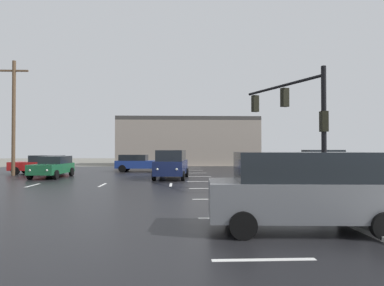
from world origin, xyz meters
TOP-DOWN VIEW (x-y plane):
  - ground_plane at (0.00, 0.00)m, footprint 120.00×120.00m
  - road_asphalt at (0.00, 0.00)m, footprint 44.00×44.00m
  - snow_strip_curbside at (5.00, -4.00)m, footprint 4.00×1.60m
  - lane_markings at (1.20, -1.38)m, footprint 36.15×36.15m
  - traffic_signal_mast at (4.18, -4.07)m, footprint 2.32×5.69m
  - fire_hydrant at (6.25, -6.90)m, footprint 0.48×0.26m
  - strip_building_background at (-0.13, 26.69)m, footprint 18.28×8.00m
  - suv_white at (11.68, 10.50)m, footprint 4.94×2.44m
  - sedan_red at (-13.04, 9.18)m, footprint 4.57×2.08m
  - sedan_blue at (-5.16, 11.97)m, footprint 4.65×2.33m
  - suv_grey at (1.59, -11.66)m, footprint 4.94×2.44m
  - sedan_green at (-10.81, 5.61)m, footprint 2.20×4.61m
  - suv_navy at (-2.03, 4.23)m, footprint 2.57×4.98m
  - utility_pole_far at (-14.61, 7.60)m, footprint 2.20×0.28m

SIDE VIEW (x-z plane):
  - ground_plane at x=0.00m, z-range 0.00..0.00m
  - road_asphalt at x=0.00m, z-range 0.00..0.02m
  - lane_markings at x=1.20m, z-range 0.02..0.03m
  - snow_strip_curbside at x=5.00m, z-range 0.14..0.20m
  - fire_hydrant at x=6.25m, z-range 0.14..0.93m
  - sedan_red at x=-13.04m, z-range 0.06..1.64m
  - sedan_blue at x=-5.16m, z-range 0.06..1.64m
  - sedan_green at x=-10.81m, z-range 0.06..1.64m
  - suv_white at x=11.68m, z-range 0.08..2.11m
  - suv_grey at x=1.59m, z-range 0.08..2.11m
  - suv_navy at x=-2.03m, z-range 0.08..2.11m
  - strip_building_background at x=-0.13m, z-range 0.00..6.27m
  - traffic_signal_mast at x=4.18m, z-range 1.15..6.79m
  - utility_pole_far at x=-14.61m, z-range 0.21..9.38m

